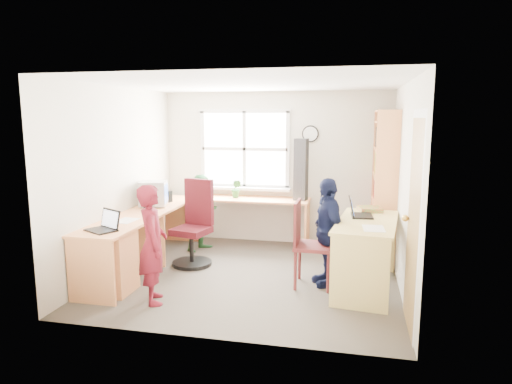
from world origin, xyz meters
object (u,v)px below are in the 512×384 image
Objects in this scene: person_green at (203,213)px; swivel_chair at (195,228)px; crt_monitor at (153,194)px; potted_plant at (236,189)px; l_desk at (146,242)px; wooden_chair at (307,240)px; cd_tower at (301,170)px; right_desk at (366,239)px; laptop_right at (358,212)px; laptop_left at (105,226)px; bookshelf at (384,189)px; person_red at (153,244)px; person_navy at (327,232)px.

swivel_chair is at bearing -148.02° from person_green.
person_green reaches higher than crt_monitor.
potted_plant is 0.66m from person_green.
wooden_chair is (2.02, 0.13, 0.10)m from l_desk.
l_desk is 2.57m from cd_tower.
swivel_chair is 1.67m from wooden_chair.
wooden_chair reaches higher than right_desk.
l_desk is 2.86× the size of wooden_chair.
crt_monitor is at bearing 107.06° from l_desk.
laptop_right is at bearing 26.63° from wooden_chair.
laptop_right reaches higher than wooden_chair.
person_green reaches higher than laptop_right.
right_desk is 3.40× the size of crt_monitor.
bookshelf is at bearing 61.99° from laptop_left.
bookshelf is 1.25m from cd_tower.
potted_plant is at bearing 51.15° from laptop_right.
wooden_chair is (-0.94, -1.34, -0.44)m from bookshelf.
right_desk is 5.12× the size of potted_plant.
cd_tower is at bearing -55.01° from person_red.
laptop_right is 2.26m from potted_plant.
right_desk is (2.71, 0.19, 0.14)m from l_desk.
cd_tower is at bearing 128.73° from right_desk.
laptop_right is at bearing -34.73° from potted_plant.
person_green reaches higher than wooden_chair.
laptop_right is at bearing 48.64° from laptop_left.
laptop_right is at bearing 8.89° from l_desk.
bookshelf is at bearing -0.78° from cd_tower.
bookshelf reaches higher than crt_monitor.
person_red is at bearing -58.92° from l_desk.
wooden_chair is at bearing 3.57° from l_desk.
crt_monitor is 1.67m from person_red.
l_desk is 2.54× the size of swivel_chair.
cd_tower is 3.24× the size of potted_plant.
bookshelf reaches higher than person_navy.
person_navy is at bearing -89.33° from person_red.
l_desk is at bearing -113.65° from potted_plant.
person_red reaches higher than laptop_left.
crt_monitor is (-3.20, -0.69, -0.07)m from bookshelf.
crt_monitor is (-2.26, 0.65, 0.37)m from wooden_chair.
person_navy is at bearing -176.94° from right_desk.
bookshelf is at bearing 128.29° from person_navy.
right_desk is at bearing -157.48° from laptop_right.
laptop_right is (2.17, -0.22, 0.37)m from swivel_chair.
swivel_chair is at bearing -106.57° from potted_plant.
person_red is (0.68, -1.50, -0.28)m from crt_monitor.
bookshelf is 4.95× the size of laptop_left.
laptop_left is (-3.14, -2.10, -0.20)m from bookshelf.
swivel_chair is at bearing 163.33° from wooden_chair.
potted_plant is 2.12m from person_navy.
swivel_chair is 1.24× the size of cd_tower.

